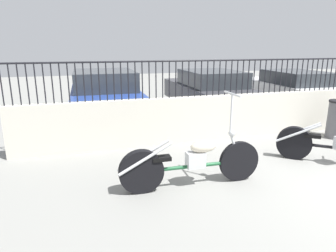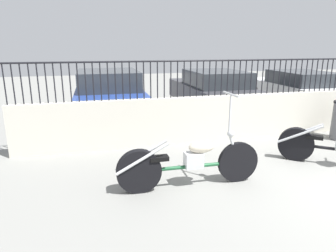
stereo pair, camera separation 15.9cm
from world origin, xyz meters
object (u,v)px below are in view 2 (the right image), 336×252
(car_blue, at_px, (109,94))
(car_white, at_px, (298,89))
(motorcycle_black, at_px, (335,145))
(car_dark_grey, at_px, (213,91))
(motorcycle_green, at_px, (183,163))

(car_blue, bearing_deg, car_white, -90.45)
(motorcycle_black, xyz_separation_m, car_dark_grey, (-0.31, 4.81, 0.30))
(car_dark_grey, xyz_separation_m, car_white, (3.06, -0.18, -0.03))
(motorcycle_black, height_order, car_blue, car_blue)
(motorcycle_black, height_order, car_white, motorcycle_black)
(motorcycle_green, relative_size, car_blue, 0.50)
(car_blue, height_order, car_white, car_blue)
(motorcycle_green, relative_size, motorcycle_black, 1.28)
(motorcycle_black, bearing_deg, car_dark_grey, 133.06)
(motorcycle_green, relative_size, car_dark_grey, 0.49)
(motorcycle_black, xyz_separation_m, car_blue, (-3.66, 4.77, 0.33))
(motorcycle_black, distance_m, car_white, 5.39)
(motorcycle_green, distance_m, car_blue, 4.97)
(car_blue, xyz_separation_m, car_white, (6.40, -0.13, -0.06))
(car_blue, distance_m, car_white, 6.41)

